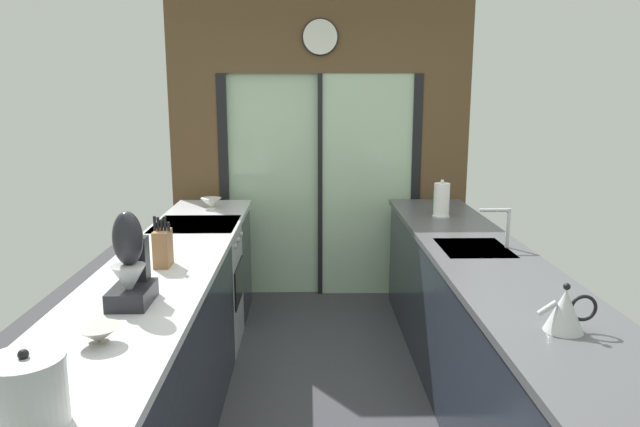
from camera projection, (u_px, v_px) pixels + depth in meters
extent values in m
cube|color=#38383D|center=(326.00, 387.00, 3.79)|extent=(5.04, 7.60, 0.02)
cube|color=brown|center=(320.00, 32.00, 5.08)|extent=(2.64, 0.08, 0.70)
cube|color=#B2D1AD|center=(274.00, 187.00, 5.36)|extent=(0.80, 0.02, 2.00)
cube|color=#B2D1AD|center=(367.00, 187.00, 5.34)|extent=(0.80, 0.02, 2.00)
cube|color=black|center=(225.00, 187.00, 5.33)|extent=(0.08, 0.10, 2.00)
cube|color=black|center=(415.00, 187.00, 5.37)|extent=(0.08, 0.10, 2.00)
cube|color=black|center=(320.00, 187.00, 5.35)|extent=(0.04, 0.10, 2.00)
cube|color=brown|center=(197.00, 187.00, 5.33)|extent=(0.42, 0.08, 2.00)
cube|color=brown|center=(442.00, 187.00, 5.37)|extent=(0.42, 0.08, 2.00)
cylinder|color=white|center=(320.00, 37.00, 5.03)|extent=(0.29, 0.03, 0.29)
torus|color=black|center=(320.00, 37.00, 5.03)|extent=(0.31, 0.02, 0.31)
cube|color=#1E232D|center=(138.00, 397.00, 2.78)|extent=(0.58, 2.55, 0.88)
cube|color=#1E232D|center=(212.00, 264.00, 4.93)|extent=(0.58, 0.65, 0.88)
cube|color=#BCBCC1|center=(165.00, 264.00, 3.30)|extent=(0.62, 3.80, 0.04)
cube|color=#1E232D|center=(485.00, 339.00, 3.43)|extent=(0.58, 3.80, 0.88)
cube|color=#4C4C51|center=(489.00, 262.00, 3.33)|extent=(0.62, 3.80, 0.04)
cube|color=#B7BABC|center=(474.00, 252.00, 3.58)|extent=(0.40, 0.48, 0.05)
cylinder|color=#B7BABC|center=(508.00, 228.00, 3.55)|extent=(0.02, 0.02, 0.24)
cylinder|color=#B7BABC|center=(494.00, 210.00, 3.53)|extent=(0.18, 0.02, 0.02)
cube|color=#B7BABC|center=(199.00, 288.00, 4.32)|extent=(0.58, 0.60, 0.88)
cube|color=black|center=(239.00, 282.00, 4.32)|extent=(0.01, 0.48, 0.28)
cube|color=black|center=(196.00, 226.00, 4.23)|extent=(0.58, 0.60, 0.03)
cylinder|color=#B7BABC|center=(236.00, 246.00, 4.08)|extent=(0.02, 0.04, 0.04)
cylinder|color=#B7BABC|center=(239.00, 240.00, 4.25)|extent=(0.02, 0.04, 0.04)
cylinder|color=#B7BABC|center=(241.00, 234.00, 4.43)|extent=(0.02, 0.04, 0.04)
cylinder|color=gray|center=(99.00, 343.00, 2.20)|extent=(0.07, 0.07, 0.01)
cone|color=gray|center=(99.00, 334.00, 2.20)|extent=(0.17, 0.17, 0.06)
cylinder|color=silver|center=(211.00, 208.00, 4.78)|extent=(0.07, 0.07, 0.01)
cone|color=silver|center=(211.00, 203.00, 4.77)|extent=(0.17, 0.17, 0.08)
cube|color=brown|center=(163.00, 248.00, 3.18)|extent=(0.08, 0.14, 0.20)
cylinder|color=black|center=(155.00, 224.00, 3.15)|extent=(0.02, 0.02, 0.09)
cylinder|color=black|center=(158.00, 225.00, 3.15)|extent=(0.02, 0.02, 0.08)
cylinder|color=black|center=(162.00, 226.00, 3.15)|extent=(0.02, 0.02, 0.07)
cylinder|color=black|center=(165.00, 224.00, 3.15)|extent=(0.02, 0.02, 0.09)
cylinder|color=black|center=(168.00, 227.00, 3.15)|extent=(0.02, 0.02, 0.05)
cube|color=black|center=(132.00, 295.00, 2.62)|extent=(0.17, 0.26, 0.08)
cube|color=black|center=(137.00, 258.00, 2.69)|extent=(0.10, 0.08, 0.20)
ellipsoid|color=black|center=(128.00, 238.00, 2.56)|extent=(0.13, 0.12, 0.24)
cone|color=#B7BABC|center=(129.00, 280.00, 2.57)|extent=(0.15, 0.15, 0.13)
cylinder|color=#B7BABC|center=(28.00, 395.00, 1.64)|extent=(0.21, 0.21, 0.20)
cylinder|color=#B7BABC|center=(24.00, 360.00, 1.62)|extent=(0.22, 0.22, 0.01)
sphere|color=black|center=(23.00, 354.00, 1.62)|extent=(0.03, 0.03, 0.03)
cone|color=#B7BABC|center=(565.00, 310.00, 2.31)|extent=(0.15, 0.15, 0.17)
sphere|color=black|center=(567.00, 287.00, 2.29)|extent=(0.03, 0.03, 0.03)
cylinder|color=#B7BABC|center=(547.00, 308.00, 2.31)|extent=(0.08, 0.02, 0.07)
torus|color=black|center=(583.00, 308.00, 2.31)|extent=(0.11, 0.01, 0.11)
cylinder|color=#339E56|center=(437.00, 202.00, 4.59)|extent=(0.06, 0.06, 0.17)
cylinder|color=#339E56|center=(438.00, 189.00, 4.56)|extent=(0.03, 0.03, 0.04)
cylinder|color=black|center=(438.00, 185.00, 4.56)|extent=(0.03, 0.03, 0.01)
cylinder|color=#B7BABC|center=(441.00, 216.00, 4.45)|extent=(0.13, 0.13, 0.01)
cylinder|color=white|center=(442.00, 199.00, 4.43)|extent=(0.12, 0.12, 0.24)
sphere|color=#B7BABC|center=(442.00, 181.00, 4.40)|extent=(0.03, 0.03, 0.03)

